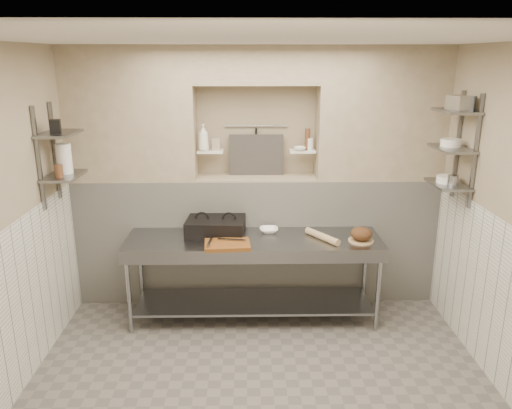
{
  "coord_description": "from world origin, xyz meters",
  "views": [
    {
      "loc": [
        -0.1,
        -3.59,
        2.69
      ],
      "look_at": [
        -0.02,
        0.9,
        1.35
      ],
      "focal_mm": 35.0,
      "sensor_mm": 36.0,
      "label": 1
    }
  ],
  "objects_px": {
    "bottle_soap": "(203,138)",
    "cutting_board": "(227,245)",
    "bowl_alcove": "(300,149)",
    "rolling_pin": "(322,236)",
    "prep_table": "(254,262)",
    "bread_loaf": "(361,234)",
    "panini_press": "(216,226)",
    "jug_left": "(64,159)",
    "mixing_bowl": "(269,230)"
  },
  "relations": [
    {
      "from": "bottle_soap",
      "to": "cutting_board",
      "type": "bearing_deg",
      "value": -70.13
    },
    {
      "from": "bowl_alcove",
      "to": "rolling_pin",
      "type": "bearing_deg",
      "value": -71.45
    },
    {
      "from": "prep_table",
      "to": "cutting_board",
      "type": "xyz_separation_m",
      "value": [
        -0.26,
        -0.21,
        0.28
      ]
    },
    {
      "from": "cutting_board",
      "to": "bowl_alcove",
      "type": "bearing_deg",
      "value": 44.08
    },
    {
      "from": "prep_table",
      "to": "bread_loaf",
      "type": "bearing_deg",
      "value": -4.69
    },
    {
      "from": "rolling_pin",
      "to": "bowl_alcove",
      "type": "bearing_deg",
      "value": 108.55
    },
    {
      "from": "panini_press",
      "to": "bowl_alcove",
      "type": "relative_size",
      "value": 4.72
    },
    {
      "from": "prep_table",
      "to": "bread_loaf",
      "type": "xyz_separation_m",
      "value": [
        1.08,
        -0.09,
        0.34
      ]
    },
    {
      "from": "rolling_pin",
      "to": "bottle_soap",
      "type": "xyz_separation_m",
      "value": [
        -1.22,
        0.56,
        0.92
      ]
    },
    {
      "from": "bread_loaf",
      "to": "jug_left",
      "type": "relative_size",
      "value": 0.77
    },
    {
      "from": "cutting_board",
      "to": "bowl_alcove",
      "type": "relative_size",
      "value": 3.33
    },
    {
      "from": "prep_table",
      "to": "bottle_soap",
      "type": "bearing_deg",
      "value": 135.08
    },
    {
      "from": "prep_table",
      "to": "cutting_board",
      "type": "relative_size",
      "value": 5.9
    },
    {
      "from": "bowl_alcove",
      "to": "cutting_board",
      "type": "bearing_deg",
      "value": -135.92
    },
    {
      "from": "cutting_board",
      "to": "jug_left",
      "type": "xyz_separation_m",
      "value": [
        -1.54,
        0.13,
        0.84
      ]
    },
    {
      "from": "jug_left",
      "to": "cutting_board",
      "type": "bearing_deg",
      "value": -4.78
    },
    {
      "from": "bread_loaf",
      "to": "cutting_board",
      "type": "bearing_deg",
      "value": -174.68
    },
    {
      "from": "bread_loaf",
      "to": "bottle_soap",
      "type": "distance_m",
      "value": 1.93
    },
    {
      "from": "mixing_bowl",
      "to": "rolling_pin",
      "type": "xyz_separation_m",
      "value": [
        0.53,
        -0.23,
        0.01
      ]
    },
    {
      "from": "bread_loaf",
      "to": "bottle_soap",
      "type": "height_order",
      "value": "bottle_soap"
    },
    {
      "from": "rolling_pin",
      "to": "cutting_board",
      "type": "bearing_deg",
      "value": -169.34
    },
    {
      "from": "panini_press",
      "to": "jug_left",
      "type": "xyz_separation_m",
      "value": [
        -1.41,
        -0.25,
        0.77
      ]
    },
    {
      "from": "bread_loaf",
      "to": "mixing_bowl",
      "type": "bearing_deg",
      "value": 162.76
    },
    {
      "from": "prep_table",
      "to": "bottle_soap",
      "type": "relative_size",
      "value": 9.01
    },
    {
      "from": "rolling_pin",
      "to": "mixing_bowl",
      "type": "bearing_deg",
      "value": 156.71
    },
    {
      "from": "prep_table",
      "to": "bowl_alcove",
      "type": "bearing_deg",
      "value": 46.21
    },
    {
      "from": "rolling_pin",
      "to": "panini_press",
      "type": "bearing_deg",
      "value": 169.64
    },
    {
      "from": "rolling_pin",
      "to": "bread_loaf",
      "type": "relative_size",
      "value": 2.07
    },
    {
      "from": "mixing_bowl",
      "to": "bottle_soap",
      "type": "relative_size",
      "value": 0.68
    },
    {
      "from": "panini_press",
      "to": "mixing_bowl",
      "type": "distance_m",
      "value": 0.56
    },
    {
      "from": "bottle_soap",
      "to": "jug_left",
      "type": "distance_m",
      "value": 1.42
    },
    {
      "from": "mixing_bowl",
      "to": "bread_loaf",
      "type": "bearing_deg",
      "value": -17.24
    },
    {
      "from": "mixing_bowl",
      "to": "bottle_soap",
      "type": "xyz_separation_m",
      "value": [
        -0.69,
        0.33,
        0.93
      ]
    },
    {
      "from": "mixing_bowl",
      "to": "bowl_alcove",
      "type": "distance_m",
      "value": 0.94
    },
    {
      "from": "prep_table",
      "to": "bread_loaf",
      "type": "distance_m",
      "value": 1.14
    },
    {
      "from": "jug_left",
      "to": "mixing_bowl",
      "type": "bearing_deg",
      "value": 8.11
    },
    {
      "from": "cutting_board",
      "to": "bread_loaf",
      "type": "distance_m",
      "value": 1.35
    },
    {
      "from": "panini_press",
      "to": "mixing_bowl",
      "type": "bearing_deg",
      "value": 6.91
    },
    {
      "from": "panini_press",
      "to": "bread_loaf",
      "type": "bearing_deg",
      "value": -5.92
    },
    {
      "from": "rolling_pin",
      "to": "bowl_alcove",
      "type": "distance_m",
      "value": 0.99
    },
    {
      "from": "mixing_bowl",
      "to": "rolling_pin",
      "type": "relative_size",
      "value": 0.43
    },
    {
      "from": "bottle_soap",
      "to": "jug_left",
      "type": "xyz_separation_m",
      "value": [
        -1.27,
        -0.61,
        -0.1
      ]
    },
    {
      "from": "prep_table",
      "to": "panini_press",
      "type": "relative_size",
      "value": 4.16
    },
    {
      "from": "bread_loaf",
      "to": "jug_left",
      "type": "bearing_deg",
      "value": 179.91
    },
    {
      "from": "mixing_bowl",
      "to": "bread_loaf",
      "type": "distance_m",
      "value": 0.96
    },
    {
      "from": "jug_left",
      "to": "bowl_alcove",
      "type": "bearing_deg",
      "value": 14.89
    },
    {
      "from": "panini_press",
      "to": "bread_loaf",
      "type": "distance_m",
      "value": 1.5
    },
    {
      "from": "panini_press",
      "to": "cutting_board",
      "type": "xyz_separation_m",
      "value": [
        0.13,
        -0.38,
        -0.06
      ]
    },
    {
      "from": "bottle_soap",
      "to": "rolling_pin",
      "type": "bearing_deg",
      "value": -24.53
    },
    {
      "from": "rolling_pin",
      "to": "bottle_soap",
      "type": "bearing_deg",
      "value": 155.47
    }
  ]
}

